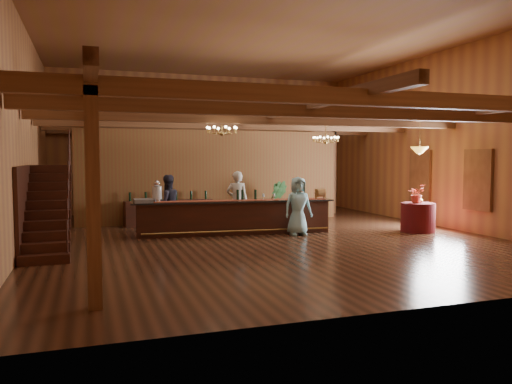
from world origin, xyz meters
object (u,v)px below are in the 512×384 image
object	(u,v)px
beverage_dispenser	(157,192)
chandelier_right	(326,139)
raffle_drum	(320,193)
tasting_bar	(235,217)
pendant_lamp	(419,150)
bartender	(237,201)
guest	(298,206)
chandelier_left	(222,130)
backbar_shelf	(169,212)
round_table	(418,217)
staff_second	(167,204)
floor_plant	(276,201)

from	to	relation	value
beverage_dispenser	chandelier_right	size ratio (longest dim) A/B	0.75
raffle_drum	tasting_bar	bearing A→B (deg)	173.85
pendant_lamp	bartender	bearing A→B (deg)	157.67
pendant_lamp	guest	bearing A→B (deg)	171.31
chandelier_left	chandelier_right	xyz separation A→B (m)	(3.78, 1.61, -0.14)
chandelier_left	guest	distance (m)	3.11
backbar_shelf	round_table	bearing A→B (deg)	-36.71
guest	staff_second	bearing A→B (deg)	155.85
raffle_drum	pendant_lamp	xyz separation A→B (m)	(2.69, -1.03, 1.27)
chandelier_right	guest	distance (m)	2.75
backbar_shelf	staff_second	xyz separation A→B (m)	(-0.31, -1.72, 0.44)
pendant_lamp	bartender	size ratio (longest dim) A/B	0.51
chandelier_left	floor_plant	size ratio (longest dim) A/B	0.57
bartender	guest	distance (m)	2.01
round_table	tasting_bar	bearing A→B (deg)	166.08
floor_plant	round_table	bearing A→B (deg)	-46.77
round_table	bartender	distance (m)	5.38
backbar_shelf	chandelier_right	xyz separation A→B (m)	(4.60, -2.07, 2.36)
backbar_shelf	staff_second	size ratio (longest dim) A/B	1.69
bartender	floor_plant	bearing A→B (deg)	-124.91
floor_plant	chandelier_left	bearing A→B (deg)	-130.38
chandelier_right	floor_plant	world-z (taller)	chandelier_right
tasting_bar	beverage_dispenser	bearing A→B (deg)	178.76
pendant_lamp	round_table	bearing A→B (deg)	0.00
chandelier_right	bartender	xyz separation A→B (m)	(-2.84, 0.21, -1.87)
guest	floor_plant	size ratio (longest dim) A/B	1.17
round_table	bartender	xyz separation A→B (m)	(-4.96, 2.04, 0.46)
backbar_shelf	round_table	size ratio (longest dim) A/B	2.90
round_table	chandelier_left	xyz separation A→B (m)	(-5.90, 0.21, 2.47)
beverage_dispenser	backbar_shelf	xyz separation A→B (m)	(0.68, 2.35, -0.85)
chandelier_left	round_table	bearing A→B (deg)	-2.07
pendant_lamp	raffle_drum	bearing A→B (deg)	159.10
chandelier_left	raffle_drum	bearing A→B (deg)	14.17
raffle_drum	guest	distance (m)	1.08
chandelier_right	staff_second	xyz separation A→B (m)	(-4.91, 0.35, -1.91)
pendant_lamp	guest	world-z (taller)	pendant_lamp
beverage_dispenser	bartender	size ratio (longest dim) A/B	0.34
raffle_drum	chandelier_left	size ratio (longest dim) A/B	0.42
backbar_shelf	raffle_drum	bearing A→B (deg)	-42.01
tasting_bar	staff_second	distance (m)	2.02
round_table	floor_plant	world-z (taller)	floor_plant
staff_second	bartender	bearing A→B (deg)	161.72
backbar_shelf	guest	size ratio (longest dim) A/B	1.74
beverage_dispenser	chandelier_left	size ratio (longest dim) A/B	0.75
raffle_drum	pendant_lamp	world-z (taller)	pendant_lamp
beverage_dispenser	backbar_shelf	world-z (taller)	beverage_dispenser
beverage_dispenser	backbar_shelf	size ratio (longest dim) A/B	0.21
round_table	chandelier_left	distance (m)	6.40
raffle_drum	backbar_shelf	size ratio (longest dim) A/B	0.12
chandelier_left	beverage_dispenser	bearing A→B (deg)	138.53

